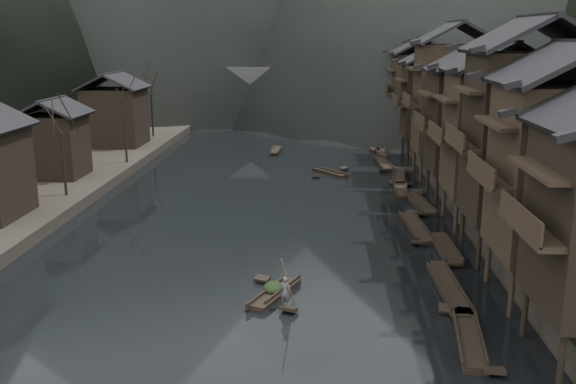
{
  "coord_description": "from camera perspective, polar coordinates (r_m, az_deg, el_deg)",
  "views": [
    {
      "loc": [
        4.48,
        -34.26,
        13.96
      ],
      "look_at": [
        2.0,
        12.49,
        2.5
      ],
      "focal_mm": 40.0,
      "sensor_mm": 36.0,
      "label": 1
    }
  ],
  "objects": [
    {
      "name": "hero_sampan",
      "position": [
        35.61,
        -1.2,
        -8.97
      ],
      "size": [
        2.77,
        4.99,
        0.44
      ],
      "color": "black",
      "rests_on": "water"
    },
    {
      "name": "midriver_boats",
      "position": [
        79.25,
        2.68,
        3.74
      ],
      "size": [
        11.24,
        30.4,
        0.44
      ],
      "color": "black",
      "rests_on": "water"
    },
    {
      "name": "left_houses",
      "position": [
        60.41,
        -21.51,
        4.9
      ],
      "size": [
        8.1,
        53.2,
        8.73
      ],
      "color": "black",
      "rests_on": "left_bank"
    },
    {
      "name": "moored_sampans",
      "position": [
        59.98,
        9.96,
        0.29
      ],
      "size": [
        3.27,
        66.16,
        0.47
      ],
      "color": "black",
      "rests_on": "water"
    },
    {
      "name": "bamboo_pole",
      "position": [
        32.73,
        0.12,
        -4.08
      ],
      "size": [
        0.74,
        2.31,
        3.78
      ],
      "primitive_type": "cylinder",
      "rotation": [
        0.56,
        0.0,
        -0.29
      ],
      "color": "#8C7A51",
      "rests_on": "boatman"
    },
    {
      "name": "water",
      "position": [
        37.26,
        -4.14,
        -8.28
      ],
      "size": [
        300.0,
        300.0,
        0.0
      ],
      "primitive_type": "plane",
      "color": "black",
      "rests_on": "ground"
    },
    {
      "name": "bare_trees",
      "position": [
        63.19,
        -16.97,
        6.49
      ],
      "size": [
        3.95,
        63.28,
        7.91
      ],
      "color": "black",
      "rests_on": "left_bank"
    },
    {
      "name": "boatman",
      "position": [
        33.67,
        -0.23,
        -8.44
      ],
      "size": [
        0.69,
        0.59,
        1.61
      ],
      "primitive_type": "imported",
      "rotation": [
        0.0,
        0.0,
        2.73
      ],
      "color": "slate",
      "rests_on": "hero_sampan"
    },
    {
      "name": "stilt_houses",
      "position": [
        55.3,
        16.57,
        7.82
      ],
      "size": [
        9.0,
        67.6,
        15.53
      ],
      "color": "black",
      "rests_on": "ground"
    },
    {
      "name": "stone_bridge",
      "position": [
        106.72,
        0.63,
        9.0
      ],
      "size": [
        40.0,
        6.0,
        9.0
      ],
      "color": "#4C4C4F",
      "rests_on": "ground"
    },
    {
      "name": "cargo_heap",
      "position": [
        35.6,
        -1.33,
        -8.0
      ],
      "size": [
        1.11,
        1.46,
        0.67
      ],
      "primitive_type": "ellipsoid",
      "color": "black",
      "rests_on": "hero_sampan"
    }
  ]
}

